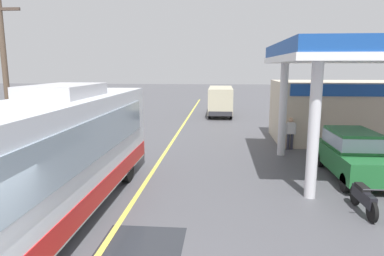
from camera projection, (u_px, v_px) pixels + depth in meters
The scene contains 9 objects.
ground at pixel (183, 125), 24.77m from camera, with size 120.00×120.00×0.00m, color #4C4C51.
lane_divider_stripe at pixel (174, 139), 19.86m from camera, with size 0.16×50.00×0.01m, color #D8CC4C.
coach_bus_main at pixel (52, 160), 9.13m from camera, with size 2.60×11.04×3.69m.
gas_station_roadside at pixel (353, 98), 17.03m from camera, with size 9.10×11.95×5.10m.
car_at_pump at pixel (352, 152), 12.84m from camera, with size 1.70×4.20×1.82m.
minibus_opposing_lane at pixel (221, 99), 29.57m from camera, with size 2.04×6.13×2.44m.
motorcycle_parked_forecourt at pixel (363, 198), 9.80m from camera, with size 0.55×1.80×0.92m.
pedestrian_near_pump at pixel (290, 132), 17.27m from camera, with size 0.55×0.22×1.66m.
utility_pole_roadside at pixel (6, 77), 14.65m from camera, with size 1.80×0.24×7.17m.
Camera 1 is at (2.70, -4.27, 4.18)m, focal length 31.67 mm.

